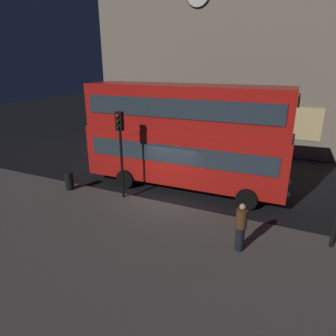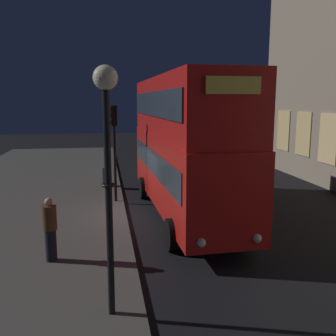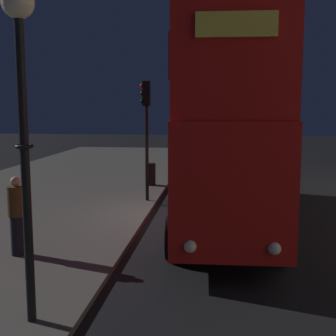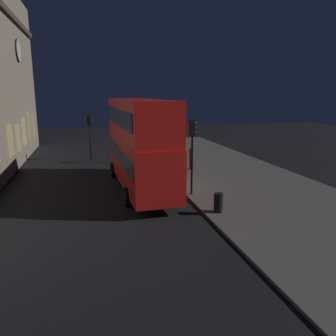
{
  "view_description": "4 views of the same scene",
  "coord_description": "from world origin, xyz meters",
  "px_view_note": "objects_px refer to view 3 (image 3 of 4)",
  "views": [
    {
      "loc": [
        5.75,
        -12.14,
        6.41
      ],
      "look_at": [
        0.05,
        0.04,
        1.66
      ],
      "focal_mm": 32.04,
      "sensor_mm": 36.0,
      "label": 1
    },
    {
      "loc": [
        14.5,
        -1.29,
        4.51
      ],
      "look_at": [
        -1.21,
        1.37,
        1.67
      ],
      "focal_mm": 40.3,
      "sensor_mm": 36.0,
      "label": 2
    },
    {
      "loc": [
        13.48,
        1.64,
        3.48
      ],
      "look_at": [
        -0.97,
        -0.01,
        1.44
      ],
      "focal_mm": 47.58,
      "sensor_mm": 36.0,
      "label": 3
    },
    {
      "loc": [
        -19.22,
        4.79,
        5.73
      ],
      "look_at": [
        -0.87,
        0.24,
        1.47
      ],
      "focal_mm": 35.47,
      "sensor_mm": 36.0,
      "label": 4
    }
  ],
  "objects_px": {
    "double_decker_bus": "(223,122)",
    "traffic_light_near_kerb": "(146,116)",
    "street_lamp": "(22,85)",
    "pedestrian": "(17,215)",
    "litter_bin": "(150,174)"
  },
  "relations": [
    {
      "from": "double_decker_bus",
      "to": "traffic_light_near_kerb",
      "type": "xyz_separation_m",
      "value": [
        -2.11,
        -2.64,
        0.13
      ]
    },
    {
      "from": "traffic_light_near_kerb",
      "to": "street_lamp",
      "type": "bearing_deg",
      "value": -6.11
    },
    {
      "from": "street_lamp",
      "to": "pedestrian",
      "type": "bearing_deg",
      "value": -151.68
    },
    {
      "from": "traffic_light_near_kerb",
      "to": "pedestrian",
      "type": "bearing_deg",
      "value": -21.57
    },
    {
      "from": "double_decker_bus",
      "to": "traffic_light_near_kerb",
      "type": "height_order",
      "value": "double_decker_bus"
    },
    {
      "from": "double_decker_bus",
      "to": "street_lamp",
      "type": "distance_m",
      "value": 7.64
    },
    {
      "from": "traffic_light_near_kerb",
      "to": "double_decker_bus",
      "type": "bearing_deg",
      "value": 47.46
    },
    {
      "from": "double_decker_bus",
      "to": "street_lamp",
      "type": "bearing_deg",
      "value": -25.05
    },
    {
      "from": "street_lamp",
      "to": "litter_bin",
      "type": "height_order",
      "value": "street_lamp"
    },
    {
      "from": "street_lamp",
      "to": "traffic_light_near_kerb",
      "type": "bearing_deg",
      "value": 177.75
    },
    {
      "from": "double_decker_bus",
      "to": "street_lamp",
      "type": "relative_size",
      "value": 2.1
    },
    {
      "from": "litter_bin",
      "to": "traffic_light_near_kerb",
      "type": "bearing_deg",
      "value": 6.32
    },
    {
      "from": "pedestrian",
      "to": "litter_bin",
      "type": "xyz_separation_m",
      "value": [
        -9.22,
        1.62,
        -0.45
      ]
    },
    {
      "from": "traffic_light_near_kerb",
      "to": "litter_bin",
      "type": "distance_m",
      "value": 4.02
    },
    {
      "from": "traffic_light_near_kerb",
      "to": "litter_bin",
      "type": "height_order",
      "value": "traffic_light_near_kerb"
    }
  ]
}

